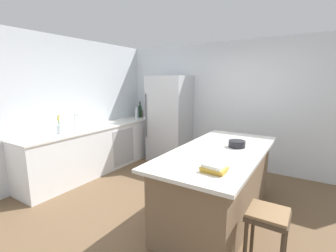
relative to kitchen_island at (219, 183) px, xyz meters
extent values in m
plane|color=brown|center=(-0.58, -0.21, -0.47)|extent=(7.20, 7.20, 0.00)
cube|color=silver|center=(-0.58, 2.04, 0.83)|extent=(6.00, 0.10, 2.60)
cube|color=silver|center=(-3.03, -0.21, 0.83)|extent=(0.10, 6.00, 2.60)
cube|color=white|center=(-2.67, 0.33, -0.03)|extent=(0.63, 3.14, 0.88)
cube|color=silver|center=(-2.67, 0.33, 0.43)|extent=(0.66, 3.17, 0.03)
cube|color=#B2B5BA|center=(-2.35, 0.72, -0.03)|extent=(0.01, 0.60, 0.74)
cube|color=#7A6047|center=(0.00, 0.00, -0.03)|extent=(0.88, 2.07, 0.89)
cube|color=silver|center=(0.00, 0.00, 0.44)|extent=(1.04, 2.27, 0.04)
cube|color=#B7BABF|center=(-1.77, 1.63, 0.49)|extent=(0.86, 0.72, 1.91)
cylinder|color=#4C4C51|center=(-2.16, 1.25, 0.58)|extent=(0.02, 0.02, 0.96)
cylinder|color=#473828|center=(0.57, -0.86, -0.18)|extent=(0.04, 0.04, 0.57)
cylinder|color=#473828|center=(0.57, -0.56, -0.18)|extent=(0.04, 0.04, 0.57)
cylinder|color=#473828|center=(0.87, -0.56, -0.18)|extent=(0.04, 0.04, 0.57)
cube|color=#473828|center=(0.72, -0.71, 0.12)|extent=(0.36, 0.36, 0.04)
cube|color=olive|center=(0.72, -0.71, 0.16)|extent=(0.34, 0.34, 0.03)
cylinder|color=silver|center=(-2.73, -0.15, 0.45)|extent=(0.05, 0.05, 0.02)
cylinder|color=silver|center=(-2.73, -0.15, 0.60)|extent=(0.02, 0.02, 0.28)
cylinder|color=silver|center=(-2.67, -0.15, 0.72)|extent=(0.14, 0.02, 0.02)
cylinder|color=silver|center=(-2.68, -0.49, 0.52)|extent=(0.09, 0.09, 0.15)
cylinder|color=#4C7F3D|center=(-2.69, -0.49, 0.60)|extent=(0.01, 0.03, 0.20)
sphere|color=yellow|center=(-2.69, -0.49, 0.70)|extent=(0.04, 0.04, 0.04)
cylinder|color=#4C7F3D|center=(-2.68, -0.50, 0.60)|extent=(0.01, 0.01, 0.18)
sphere|color=yellow|center=(-2.68, -0.50, 0.69)|extent=(0.04, 0.04, 0.04)
cylinder|color=#4C7F3D|center=(-2.67, -0.49, 0.63)|extent=(0.01, 0.04, 0.24)
sphere|color=yellow|center=(-2.67, -0.49, 0.75)|extent=(0.04, 0.04, 0.04)
cylinder|color=#5B3319|center=(-2.70, 1.79, 0.53)|extent=(0.06, 0.06, 0.17)
cylinder|color=#5B3319|center=(-2.70, 1.79, 0.64)|extent=(0.02, 0.02, 0.04)
cylinder|color=black|center=(-2.70, 1.79, 0.66)|extent=(0.02, 0.02, 0.01)
cylinder|color=#19381E|center=(-2.68, 1.71, 0.59)|extent=(0.08, 0.08, 0.29)
cylinder|color=#19381E|center=(-2.68, 1.71, 0.77)|extent=(0.04, 0.04, 0.09)
cylinder|color=black|center=(-2.68, 1.71, 0.82)|extent=(0.04, 0.04, 0.01)
cylinder|color=#8CB79E|center=(-2.72, 1.61, 0.55)|extent=(0.07, 0.07, 0.22)
cylinder|color=#8CB79E|center=(-2.72, 1.61, 0.69)|extent=(0.03, 0.03, 0.06)
cylinder|color=black|center=(-2.72, 1.61, 0.73)|extent=(0.03, 0.03, 0.01)
cylinder|color=silver|center=(-2.63, 1.51, 0.56)|extent=(0.07, 0.07, 0.23)
cylinder|color=silver|center=(-2.63, 1.51, 0.71)|extent=(0.03, 0.03, 0.06)
cylinder|color=black|center=(-2.63, 1.51, 0.75)|extent=(0.03, 0.03, 0.01)
cube|color=gold|center=(0.21, -0.76, 0.47)|extent=(0.23, 0.16, 0.03)
cube|color=gold|center=(0.21, -0.76, 0.50)|extent=(0.25, 0.19, 0.02)
cube|color=silver|center=(0.21, -0.76, 0.52)|extent=(0.22, 0.19, 0.03)
cylinder|color=black|center=(0.15, 0.24, 0.50)|extent=(0.22, 0.22, 0.09)
camera|label=1|loc=(0.97, -2.83, 1.33)|focal=25.07mm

